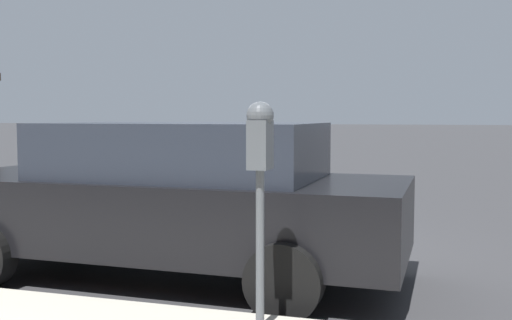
% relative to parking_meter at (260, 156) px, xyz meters
% --- Properties ---
extents(ground_plane, '(220.00, 220.00, 0.00)m').
position_rel_parking_meter_xyz_m(ground_plane, '(2.51, 0.94, -1.36)').
color(ground_plane, '#333335').
extents(parking_meter, '(0.21, 0.19, 1.60)m').
position_rel_parking_meter_xyz_m(parking_meter, '(0.00, 0.00, 0.00)').
color(parking_meter, '#4C5156').
rests_on(parking_meter, sidewalk).
extents(car_black, '(2.07, 4.80, 1.57)m').
position_rel_parking_meter_xyz_m(car_black, '(1.52, 1.39, -0.54)').
color(car_black, black).
rests_on(car_black, ground_plane).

